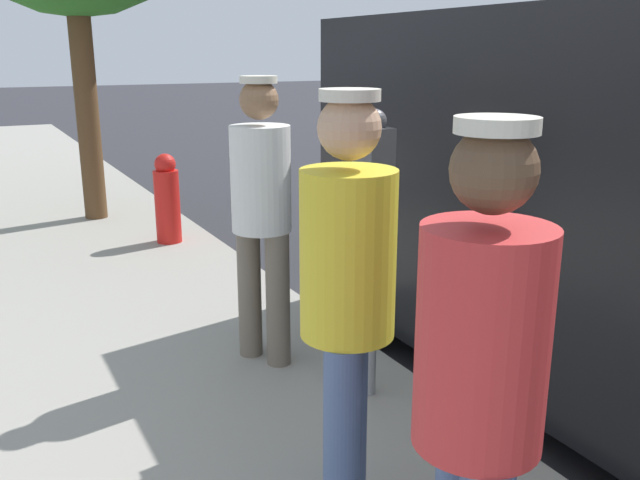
{
  "coord_description": "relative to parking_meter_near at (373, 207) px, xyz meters",
  "views": [
    {
      "loc": [
        3.15,
        2.71,
        1.94
      ],
      "look_at": [
        1.65,
        -0.11,
        1.05
      ],
      "focal_mm": 38.21,
      "sensor_mm": 36.0,
      "label": 1
    }
  ],
  "objects": [
    {
      "name": "pedestrian_in_yellow",
      "position": [
        0.64,
        0.85,
        -0.08
      ],
      "size": [
        0.34,
        0.34,
        1.67
      ],
      "color": "#4C608C",
      "rests_on": "sidewalk_slab"
    },
    {
      "name": "fire_hydrant",
      "position": [
        0.1,
        -3.5,
        -0.61
      ],
      "size": [
        0.24,
        0.24,
        0.86
      ],
      "color": "red",
      "rests_on": "sidewalk_slab"
    },
    {
      "name": "parking_meter_near",
      "position": [
        0.0,
        0.0,
        0.0
      ],
      "size": [
        0.14,
        0.18,
        1.52
      ],
      "color": "gray",
      "rests_on": "sidewalk_slab"
    },
    {
      "name": "pedestrian_in_white",
      "position": [
        0.32,
        -0.67,
        -0.08
      ],
      "size": [
        0.34,
        0.34,
        1.66
      ],
      "color": "#726656",
      "rests_on": "sidewalk_slab"
    },
    {
      "name": "ground_plane",
      "position": [
        -1.35,
        0.11,
        -1.18
      ],
      "size": [
        80.0,
        80.0,
        0.0
      ],
      "primitive_type": "plane",
      "color": "#2D2D33"
    },
    {
      "name": "pedestrian_in_red",
      "position": [
        0.68,
        1.6,
        -0.1
      ],
      "size": [
        0.34,
        0.34,
        1.64
      ],
      "color": "#4C608C",
      "rests_on": "sidewalk_slab"
    }
  ]
}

